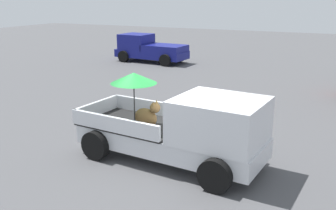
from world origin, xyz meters
TOP-DOWN VIEW (x-y plane):
  - ground_plane at (0.00, 0.00)m, footprint 80.00×80.00m
  - pickup_truck_main at (0.45, -0.05)m, footprint 5.19×2.60m
  - pickup_truck_red at (-8.15, 13.71)m, footprint 4.90×2.41m

SIDE VIEW (x-z plane):
  - ground_plane at x=0.00m, z-range 0.00..0.00m
  - pickup_truck_red at x=-8.15m, z-range -0.03..1.77m
  - pickup_truck_main at x=0.45m, z-range -0.21..2.15m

